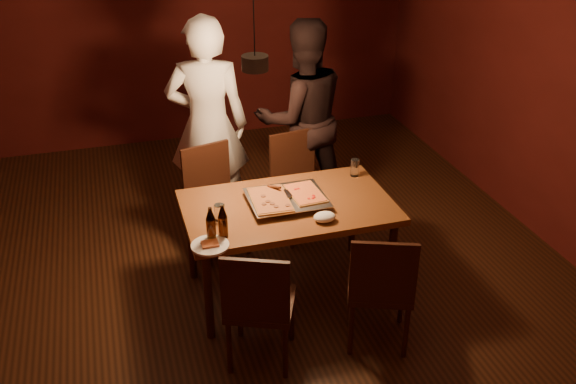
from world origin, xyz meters
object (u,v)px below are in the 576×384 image
object	(u,v)px
chair_near_right	(381,281)
diner_white	(208,125)
chair_far_left	(212,189)
plate_slice	(210,245)
chair_near_left	(258,298)
beer_bottle_b	(223,221)
pizza_tray	(287,200)
pendant_lamp	(255,61)
diner_dark	(302,118)
dining_table	(288,213)
beer_bottle_a	(211,224)
chair_far_right	(297,175)

from	to	relation	value
chair_near_right	diner_white	xyz separation A→B (m)	(-0.75, 1.96, 0.40)
chair_far_left	plate_slice	bearing A→B (deg)	63.98
chair_near_left	beer_bottle_b	xyz separation A→B (m)	(-0.12, 0.43, 0.33)
chair_near_left	pizza_tray	bearing A→B (deg)	84.85
chair_near_right	pendant_lamp	distance (m)	1.66
chair_near_left	plate_slice	xyz separation A→B (m)	(-0.23, 0.34, 0.22)
pizza_tray	diner_dark	size ratio (longest dim) A/B	0.31
dining_table	diner_dark	bearing A→B (deg)	68.00
diner_white	diner_dark	world-z (taller)	diner_white
pizza_tray	beer_bottle_a	world-z (taller)	beer_bottle_a
pendant_lamp	diner_dark	bearing A→B (deg)	57.32
chair_far_right	pizza_tray	xyz separation A→B (m)	(-0.34, -0.82, 0.24)
chair_near_left	pendant_lamp	bearing A→B (deg)	98.84
chair_near_right	beer_bottle_a	size ratio (longest dim) A/B	2.29
diner_dark	pendant_lamp	bearing A→B (deg)	55.35
chair_far_right	plate_slice	size ratio (longest dim) A/B	1.96
chair_far_right	diner_dark	bearing A→B (deg)	-121.37
beer_bottle_b	diner_dark	distance (m)	1.85
chair_far_right	diner_dark	distance (m)	0.56
chair_far_left	dining_table	bearing A→B (deg)	102.67
diner_white	diner_dark	size ratio (longest dim) A/B	1.06
plate_slice	beer_bottle_a	bearing A→B (deg)	72.28
chair_far_left	plate_slice	distance (m)	1.22
chair_far_right	plate_slice	distance (m)	1.58
dining_table	diner_dark	world-z (taller)	diner_dark
diner_dark	dining_table	bearing A→B (deg)	66.02
chair_far_left	beer_bottle_a	world-z (taller)	beer_bottle_a
dining_table	diner_white	xyz separation A→B (m)	(-0.36, 1.18, 0.26)
chair_near_right	plate_slice	bearing A→B (deg)	-179.62
pizza_tray	chair_far_left	bearing A→B (deg)	114.60
chair_far_right	pendant_lamp	bearing A→B (deg)	42.97
chair_far_right	diner_white	size ratio (longest dim) A/B	0.26
plate_slice	diner_dark	size ratio (longest dim) A/B	0.14
chair_far_right	diner_white	distance (m)	0.87
dining_table	pendant_lamp	bearing A→B (deg)	132.21
beer_bottle_b	chair_far_right	bearing A→B (deg)	52.68
beer_bottle_a	plate_slice	bearing A→B (deg)	-107.72
diner_white	pendant_lamp	xyz separation A→B (m)	(0.18, -0.99, 0.82)
chair_far_left	beer_bottle_a	distance (m)	1.16
chair_far_right	chair_near_right	xyz separation A→B (m)	(0.06, -1.62, 0.00)
chair_near_right	pizza_tray	xyz separation A→B (m)	(-0.40, 0.80, 0.24)
diner_white	chair_near_left	bearing A→B (deg)	101.88
diner_white	beer_bottle_a	bearing A→B (deg)	93.75
chair_far_left	chair_near_left	bearing A→B (deg)	74.95
beer_bottle_b	plate_slice	bearing A→B (deg)	-139.72
diner_dark	pizza_tray	bearing A→B (deg)	65.60
dining_table	chair_far_left	distance (m)	0.90
chair_far_left	beer_bottle_b	bearing A→B (deg)	68.62
dining_table	chair_far_right	distance (m)	0.91
dining_table	chair_near_right	bearing A→B (deg)	-63.22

